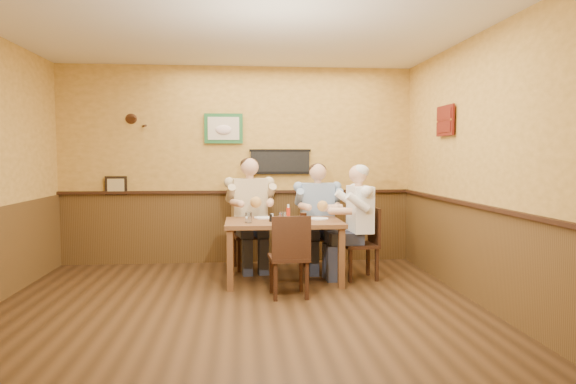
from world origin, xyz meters
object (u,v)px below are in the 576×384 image
(chair_right_end, at_px, (360,243))
(water_glass_left, at_px, (249,218))
(diner_blue_polo, at_px, (317,222))
(pepper_shaker, at_px, (271,218))
(cola_tumbler, at_px, (303,217))
(hot_sauce_bottle, at_px, (288,214))
(diner_tan_shirt, at_px, (250,219))
(chair_back_left, at_px, (250,234))
(salt_shaker, at_px, (272,217))
(water_glass_mid, at_px, (283,218))
(chair_back_right, at_px, (317,236))
(dining_table, at_px, (284,228))
(diner_white_elder, at_px, (360,228))
(chair_near_side, at_px, (289,255))

(chair_right_end, height_order, water_glass_left, chair_right_end)
(diner_blue_polo, relative_size, pepper_shaker, 14.33)
(cola_tumbler, relative_size, hot_sauce_bottle, 0.59)
(water_glass_left, relative_size, hot_sauce_bottle, 0.66)
(pepper_shaker, bearing_deg, diner_blue_polo, 47.91)
(diner_tan_shirt, bearing_deg, water_glass_left, -100.82)
(chair_back_left, bearing_deg, salt_shaker, -80.16)
(water_glass_mid, bearing_deg, chair_back_right, 59.49)
(diner_tan_shirt, distance_m, water_glass_left, 0.95)
(water_glass_mid, bearing_deg, chair_right_end, 18.71)
(diner_tan_shirt, distance_m, salt_shaker, 0.80)
(chair_back_right, xyz_separation_m, hot_sauce_bottle, (-0.46, -0.75, 0.39))
(dining_table, distance_m, chair_right_end, 0.98)
(diner_tan_shirt, xyz_separation_m, water_glass_left, (-0.03, -0.94, 0.13))
(dining_table, xyz_separation_m, diner_white_elder, (0.96, 0.06, -0.02))
(diner_white_elder, height_order, cola_tumbler, diner_white_elder)
(diner_blue_polo, xyz_separation_m, cola_tumbler, (-0.29, -0.79, 0.16))
(chair_back_left, relative_size, diner_tan_shirt, 0.70)
(dining_table, bearing_deg, chair_right_end, 3.74)
(chair_near_side, xyz_separation_m, diner_white_elder, (0.96, 0.73, 0.19))
(chair_right_end, bearing_deg, diner_white_elder, 0.00)
(diner_tan_shirt, bearing_deg, water_glass_mid, -79.88)
(diner_tan_shirt, distance_m, diner_blue_polo, 0.92)
(diner_tan_shirt, relative_size, hot_sauce_bottle, 7.28)
(chair_back_left, height_order, diner_blue_polo, diner_blue_polo)
(cola_tumbler, bearing_deg, chair_back_left, 124.70)
(chair_back_left, xyz_separation_m, hot_sauce_bottle, (0.45, -0.86, 0.37))
(diner_tan_shirt, bearing_deg, chair_right_end, -36.75)
(diner_tan_shirt, relative_size, diner_white_elder, 1.06)
(water_glass_mid, bearing_deg, diner_blue_polo, 59.49)
(chair_back_left, distance_m, diner_blue_polo, 0.93)
(water_glass_left, xyz_separation_m, water_glass_mid, (0.39, -0.10, 0.00))
(diner_white_elder, distance_m, cola_tumbler, 0.78)
(diner_white_elder, bearing_deg, hot_sauce_bottle, -84.56)
(diner_blue_polo, xyz_separation_m, water_glass_mid, (-0.54, -0.92, 0.17))
(chair_back_left, height_order, cola_tumbler, chair_back_left)
(chair_near_side, xyz_separation_m, water_glass_mid, (-0.03, 0.39, 0.37))
(dining_table, xyz_separation_m, diner_tan_shirt, (-0.40, 0.77, 0.02))
(chair_right_end, xyz_separation_m, pepper_shaker, (-1.12, -0.16, 0.35))
(chair_right_end, bearing_deg, chair_near_side, -57.13)
(chair_back_left, height_order, chair_near_side, chair_back_left)
(chair_back_left, bearing_deg, water_glass_left, -100.82)
(chair_back_left, xyz_separation_m, pepper_shaker, (0.24, -0.86, 0.32))
(diner_blue_polo, bearing_deg, pepper_shaker, -132.10)
(water_glass_left, bearing_deg, dining_table, 22.19)
(dining_table, height_order, diner_tan_shirt, diner_tan_shirt)
(chair_near_side, relative_size, diner_tan_shirt, 0.67)
(water_glass_left, distance_m, cola_tumbler, 0.65)
(hot_sauce_bottle, xyz_separation_m, salt_shaker, (-0.19, 0.11, -0.05))
(diner_blue_polo, distance_m, cola_tumbler, 0.85)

